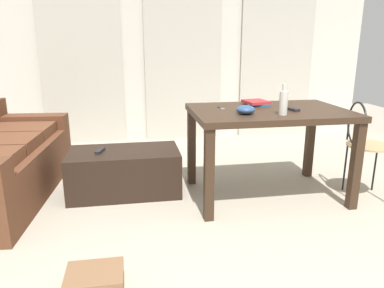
% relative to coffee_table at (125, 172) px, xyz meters
% --- Properties ---
extents(ground_plane, '(8.75, 8.75, 0.00)m').
position_rel_coffee_table_xyz_m(ground_plane, '(0.80, -0.32, -0.19)').
color(ground_plane, '#B2A893').
extents(wall_back, '(5.11, 0.10, 2.67)m').
position_rel_coffee_table_xyz_m(wall_back, '(0.80, 1.90, 1.14)').
color(wall_back, silver).
rests_on(wall_back, ground).
extents(curtains, '(3.63, 0.03, 2.24)m').
position_rel_coffee_table_xyz_m(curtains, '(0.80, 1.81, 0.93)').
color(curtains, beige).
rests_on(curtains, ground).
extents(coffee_table, '(0.96, 0.52, 0.39)m').
position_rel_coffee_table_xyz_m(coffee_table, '(0.00, 0.00, 0.00)').
color(coffee_table, black).
rests_on(coffee_table, ground).
extents(craft_table, '(1.28, 0.86, 0.76)m').
position_rel_coffee_table_xyz_m(craft_table, '(1.21, -0.26, 0.47)').
color(craft_table, '#382619').
rests_on(craft_table, ground).
extents(wire_chair, '(0.38, 0.40, 0.83)m').
position_rel_coffee_table_xyz_m(wire_chair, '(1.99, -0.42, 0.33)').
color(wire_chair, tan).
rests_on(wire_chair, ground).
extents(bottle_near, '(0.07, 0.07, 0.24)m').
position_rel_coffee_table_xyz_m(bottle_near, '(1.23, -0.50, 0.67)').
color(bottle_near, beige).
rests_on(bottle_near, craft_table).
extents(bowl, '(0.15, 0.15, 0.07)m').
position_rel_coffee_table_xyz_m(bowl, '(0.95, -0.42, 0.60)').
color(bowl, '#2D4C7A').
rests_on(bowl, craft_table).
extents(book_stack, '(0.24, 0.24, 0.04)m').
position_rel_coffee_table_xyz_m(book_stack, '(1.18, -0.04, 0.59)').
color(book_stack, '#1E668C').
rests_on(book_stack, craft_table).
extents(tv_remote_on_table, '(0.08, 0.16, 0.02)m').
position_rel_coffee_table_xyz_m(tv_remote_on_table, '(1.38, -0.33, 0.58)').
color(tv_remote_on_table, '#232326').
rests_on(tv_remote_on_table, craft_table).
extents(scissors, '(0.04, 0.10, 0.00)m').
position_rel_coffee_table_xyz_m(scissors, '(0.83, -0.13, 0.57)').
color(scissors, '#9EA0A5').
rests_on(scissors, craft_table).
extents(tv_remote_primary, '(0.08, 0.15, 0.02)m').
position_rel_coffee_table_xyz_m(tv_remote_primary, '(-0.20, -0.01, 0.21)').
color(tv_remote_primary, '#232326').
rests_on(tv_remote_primary, coffee_table).
extents(shoebox, '(0.30, 0.25, 0.14)m').
position_rel_coffee_table_xyz_m(shoebox, '(-0.15, -1.38, -0.12)').
color(shoebox, '#996B47').
rests_on(shoebox, ground).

